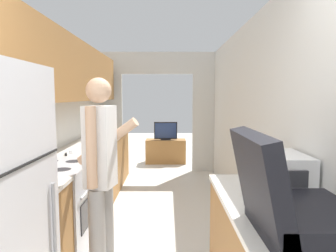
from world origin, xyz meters
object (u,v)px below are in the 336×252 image
at_px(suitcase, 292,207).
at_px(television, 167,131).
at_px(tv_cabinet, 167,151).
at_px(knife, 69,153).
at_px(microwave, 282,173).
at_px(range_oven, 59,210).
at_px(person, 102,177).

bearing_deg(suitcase, television, 96.43).
height_order(tv_cabinet, knife, knife).
xyz_separation_m(suitcase, knife, (-1.75, 2.05, -0.14)).
height_order(microwave, television, microwave).
height_order(range_oven, knife, range_oven).
height_order(suitcase, microwave, suitcase).
relative_size(range_oven, person, 0.61).
relative_size(suitcase, knife, 1.78).
bearing_deg(television, person, -95.95).
xyz_separation_m(range_oven, television, (1.05, 4.17, 0.30)).
relative_size(range_oven, knife, 3.18).
bearing_deg(range_oven, suitcase, -41.52).
bearing_deg(tv_cabinet, knife, -106.90).
bearing_deg(person, television, 6.42).
bearing_deg(television, range_oven, -104.09).
bearing_deg(tv_cabinet, suitcase, -83.62).
xyz_separation_m(range_oven, microwave, (1.88, -0.83, 0.59)).
distance_m(suitcase, television, 5.71).
height_order(suitcase, tv_cabinet, suitcase).
bearing_deg(microwave, person, 166.71).
bearing_deg(tv_cabinet, range_oven, -103.95).
bearing_deg(knife, person, -80.51).
bearing_deg(microwave, tv_cabinet, 99.43).
xyz_separation_m(range_oven, person, (0.56, -0.52, 0.47)).
bearing_deg(microwave, knife, 144.59).
relative_size(person, suitcase, 2.92).
xyz_separation_m(person, television, (0.49, 4.69, -0.17)).
distance_m(person, tv_cabinet, 4.80).
xyz_separation_m(person, tv_cabinet, (0.49, 4.73, -0.66)).
xyz_separation_m(range_oven, knife, (-0.06, 0.56, 0.46)).
height_order(person, suitcase, person).
distance_m(person, knife, 1.24).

